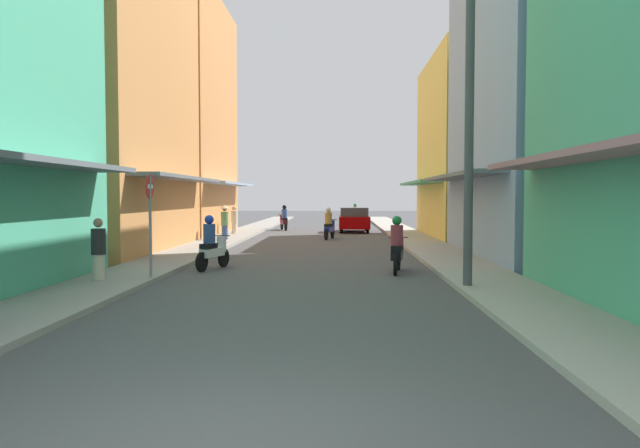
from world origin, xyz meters
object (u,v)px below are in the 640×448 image
at_px(pedestrian_crossing, 234,221).
at_px(motorbike_white, 212,245).
at_px(motorbike_blue, 329,225).
at_px(motorbike_black, 397,247).
at_px(parked_car, 354,219).
at_px(utility_pole, 469,114).
at_px(street_sign_no_entry, 150,212).
at_px(motorbike_green, 356,215).
at_px(motorbike_maroon, 284,219).
at_px(pedestrian_midway, 225,221).
at_px(pedestrian_far, 99,252).

bearing_deg(pedestrian_crossing, motorbike_white, -82.38).
bearing_deg(motorbike_blue, motorbike_black, -80.79).
height_order(motorbike_black, parked_car, motorbike_black).
xyz_separation_m(parked_car, utility_pole, (1.99, -22.06, 3.19)).
bearing_deg(street_sign_no_entry, motorbike_black, 17.60).
bearing_deg(motorbike_black, motorbike_green, 90.73).
xyz_separation_m(motorbike_green, motorbike_blue, (-1.72, -15.87, 0.00)).
xyz_separation_m(motorbike_black, motorbike_maroon, (-5.05, 20.65, 0.00)).
distance_m(motorbike_green, pedestrian_midway, 18.87).
height_order(motorbike_maroon, motorbike_white, same).
bearing_deg(pedestrian_midway, motorbike_maroon, 79.09).
xyz_separation_m(motorbike_blue, pedestrian_crossing, (-5.16, 2.66, 0.08)).
bearing_deg(motorbike_blue, parked_car, 77.41).
relative_size(pedestrian_far, pedestrian_crossing, 1.01).
relative_size(utility_pole, street_sign_no_entry, 2.91).
xyz_separation_m(motorbike_green, street_sign_no_entry, (-5.87, -30.70, 1.01)).
height_order(pedestrian_crossing, utility_pole, utility_pole).
bearing_deg(motorbike_green, pedestrian_crossing, -117.53).
relative_size(motorbike_black, motorbike_maroon, 1.02).
relative_size(motorbike_black, utility_pole, 0.23).
bearing_deg(parked_car, utility_pole, -84.84).
bearing_deg(pedestrian_crossing, motorbike_green, 62.47).
relative_size(motorbike_maroon, utility_pole, 0.23).
bearing_deg(parked_car, motorbike_white, -103.79).
bearing_deg(pedestrian_midway, motorbike_black, -57.96).
bearing_deg(utility_pole, motorbike_maroon, 104.93).
height_order(pedestrian_midway, pedestrian_crossing, pedestrian_midway).
xyz_separation_m(parked_car, pedestrian_crossing, (-6.53, -3.47, 0.05)).
bearing_deg(utility_pole, pedestrian_midway, 120.13).
bearing_deg(pedestrian_crossing, motorbike_black, -64.98).
bearing_deg(pedestrian_far, motorbike_blue, 71.12).
height_order(motorbike_black, motorbike_green, same).
relative_size(motorbike_maroon, motorbike_blue, 0.99).
xyz_separation_m(motorbike_maroon, pedestrian_midway, (-1.85, -9.63, 0.26)).
distance_m(motorbike_white, pedestrian_midway, 10.61).
xyz_separation_m(motorbike_white, motorbike_blue, (3.16, 12.31, 0.00)).
height_order(motorbike_white, pedestrian_crossing, motorbike_white).
relative_size(motorbike_white, pedestrian_far, 1.10).
height_order(utility_pole, street_sign_no_entry, utility_pole).
relative_size(motorbike_blue, parked_car, 0.43).
bearing_deg(motorbike_black, parked_car, 92.15).
bearing_deg(pedestrian_midway, street_sign_no_entry, -87.07).
bearing_deg(utility_pole, motorbike_white, 151.00).
distance_m(motorbike_blue, street_sign_no_entry, 15.44).
bearing_deg(utility_pole, motorbike_blue, 101.92).
bearing_deg(motorbike_green, parked_car, -92.06).
height_order(pedestrian_midway, pedestrian_far, pedestrian_midway).
height_order(parked_car, pedestrian_midway, pedestrian_midway).
bearing_deg(motorbike_white, motorbike_blue, 75.61).
bearing_deg(pedestrian_crossing, pedestrian_midway, -85.63).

